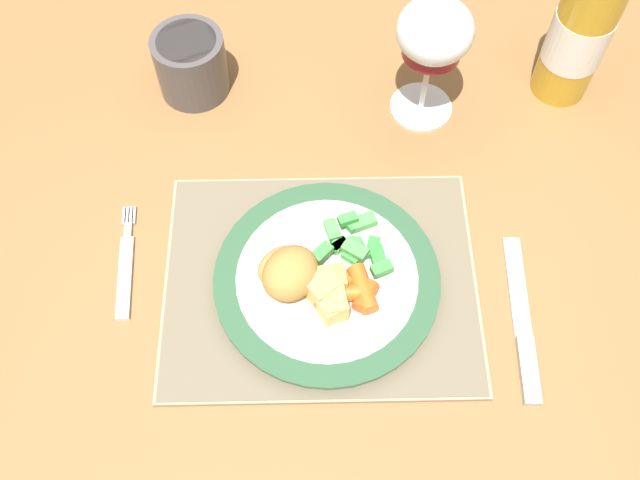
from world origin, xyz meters
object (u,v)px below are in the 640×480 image
wine_glass (434,36)px  dining_table (300,244)px  table_knife (523,332)px  dinner_plate (327,281)px  fork (126,269)px  bottle (585,21)px  drinking_cup (191,63)px

wine_glass → dining_table: bearing=-136.5°
table_knife → dinner_plate: bearing=164.5°
dining_table → table_knife: size_ratio=7.14×
fork → dining_table: bearing=21.9°
fork → table_knife: size_ratio=0.74×
wine_glass → fork: bearing=-147.0°
bottle → fork: bearing=-154.0°
fork → drinking_cup: bearing=77.4°
table_knife → bottle: size_ratio=0.66×
fork → bottle: size_ratio=0.49×
dining_table → fork: 0.22m
fork → table_knife: (0.41, -0.08, 0.00)m
wine_glass → drinking_cup: wine_glass is taller
dinner_plate → table_knife: size_ratio=1.26×
fork → wine_glass: 0.42m
dinner_plate → wine_glass: size_ratio=1.46×
dining_table → table_knife: (0.23, -0.15, 0.08)m
wine_glass → bottle: bottle is taller
table_knife → drinking_cup: 0.49m
dining_table → wine_glass: (0.15, 0.14, 0.20)m
table_knife → wine_glass: wine_glass is taller
dinner_plate → bottle: bearing=42.9°
dinner_plate → fork: size_ratio=1.71×
dinner_plate → bottle: size_ratio=0.83×
dining_table → wine_glass: size_ratio=8.29×
wine_glass → dinner_plate: bearing=-116.5°
wine_glass → bottle: size_ratio=0.57×
dinner_plate → fork: dinner_plate is taller
dinner_plate → bottle: (0.30, 0.27, 0.09)m
dining_table → dinner_plate: size_ratio=5.68×
dinner_plate → wine_glass: wine_glass is taller
fork → drinking_cup: size_ratio=1.59×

